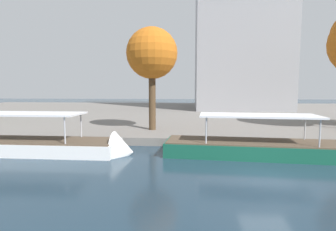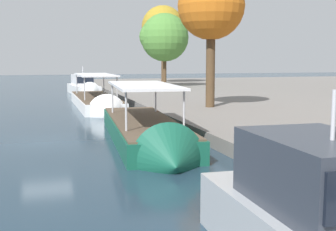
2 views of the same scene
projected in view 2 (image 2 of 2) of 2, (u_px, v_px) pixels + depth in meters
ground_plane at (46, 142)px, 22.03m from camera, size 220.00×220.00×0.00m
motor_yacht_0 at (84, 89)px, 53.13m from camera, size 10.11×3.41×4.36m
tour_boat_1 at (97, 105)px, 37.40m from camera, size 14.97×3.23×4.15m
tour_boat_2 at (147, 135)px, 21.61m from camera, size 14.00×4.15×4.03m
tree_0 at (213, 8)px, 31.69m from camera, size 4.89×4.89×9.83m
tree_4 at (163, 28)px, 67.23m from camera, size 6.59×6.59×11.88m
tree_5 at (162, 37)px, 57.55m from camera, size 6.49×6.50×9.65m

